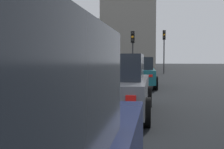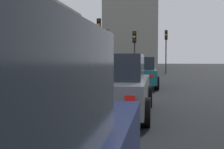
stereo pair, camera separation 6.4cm
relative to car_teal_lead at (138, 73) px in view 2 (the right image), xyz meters
The scene contains 9 objects.
ground_plane 10.11m from the car_teal_lead, behind, with size 160.00×160.00×0.20m, color black.
car_teal_lead is the anchor object (origin of this frame).
car_grey_second 7.89m from the car_teal_lead, behind, with size 4.39×2.12×1.58m.
traffic_light_near_left 6.36m from the car_teal_lead, 29.38° to the left, with size 0.32×0.28×4.19m.
traffic_light_near_right 8.49m from the car_teal_lead, ahead, with size 0.32×0.30×3.56m.
traffic_light_far_left 14.47m from the car_teal_lead, ahead, with size 0.32×0.29×4.14m.
traffic_light_far_right 16.62m from the car_teal_lead, 13.87° to the left, with size 0.33×0.31×4.44m.
building_facade_left 31.39m from the car_teal_lead, ahead, with size 11.70×7.34×16.45m, color gray.
building_facade_center 32.21m from the car_teal_lead, 30.49° to the left, with size 13.41×10.75×8.63m, color gray.
Camera 2 is at (-5.71, -0.99, 1.47)m, focal length 49.54 mm.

